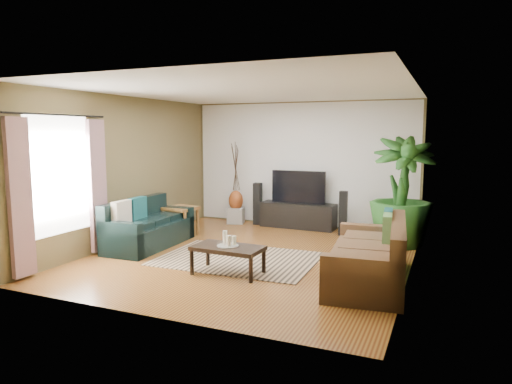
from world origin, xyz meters
The scene contains 28 objects.
floor centered at (0.00, 0.00, 0.00)m, with size 5.50×5.50×0.00m, color brown.
ceiling centered at (0.00, 0.00, 2.70)m, with size 5.50×5.50×0.00m, color white.
wall_back centered at (0.00, 2.75, 1.35)m, with size 5.00×5.00×0.00m, color brown.
wall_front centered at (0.00, -2.75, 1.35)m, with size 5.00×5.00×0.00m, color brown.
wall_left centered at (-2.50, 0.00, 1.35)m, with size 5.50×5.50×0.00m, color brown.
wall_right centered at (2.50, 0.00, 1.35)m, with size 5.50×5.50×0.00m, color brown.
backwall_panel centered at (0.00, 2.74, 1.35)m, with size 4.90×4.90×0.00m, color white.
window_pane centered at (-2.48, -1.60, 1.40)m, with size 1.80×1.80×0.00m, color white.
curtain_near centered at (-2.43, -2.35, 1.15)m, with size 0.08×0.35×2.20m, color gray.
curtain_far centered at (-2.43, -0.85, 1.15)m, with size 0.08×0.35×2.20m, color gray.
curtain_rod centered at (-2.43, -1.60, 2.30)m, with size 0.03×0.03×1.90m, color black.
sofa_left centered at (-1.95, -0.11, 0.42)m, with size 1.85×0.79×0.85m, color black.
sofa_right centered at (1.99, -0.56, 0.42)m, with size 2.14×0.96×0.85m, color brown.
area_rug centered at (-0.12, -0.26, 0.01)m, with size 2.50×1.77×0.01m, color tan.
coffee_table centered at (0.08, -1.02, 0.21)m, with size 1.01×0.55×0.41m, color black.
candle_tray centered at (0.08, -1.02, 0.42)m, with size 0.31×0.31×0.01m, color gray.
candle_tall centered at (0.02, -0.99, 0.53)m, with size 0.06×0.06×0.20m, color white.
candle_mid centered at (0.12, -1.06, 0.50)m, with size 0.06×0.06×0.16m, color white.
candle_short centered at (0.15, -0.96, 0.49)m, with size 0.06×0.06×0.13m, color white.
tv_stand centered at (0.01, 2.50, 0.27)m, with size 1.61×0.48×0.54m, color black.
television centered at (0.01, 2.50, 0.88)m, with size 1.18×0.06×0.70m, color black.
speaker_left centered at (-0.94, 2.50, 0.46)m, with size 0.17×0.19×0.93m, color black.
speaker_right centered at (1.06, 2.15, 0.44)m, with size 0.16×0.18×0.88m, color black.
potted_plant centered at (2.20, 1.72, 0.99)m, with size 1.11×1.11×1.98m, color #20521B.
plant_pot centered at (2.20, 1.72, 0.14)m, with size 0.37×0.37×0.28m, color black.
pedestal centered at (-1.44, 2.42, 0.18)m, with size 0.35×0.35×0.35m, color #969593.
vase centered at (-1.44, 2.42, 0.52)m, with size 0.32×0.32×0.45m, color brown.
side_table centered at (-1.87, 0.81, 0.29)m, with size 0.55×0.55×0.59m, color brown.
Camera 1 is at (2.96, -6.76, 2.04)m, focal length 32.00 mm.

